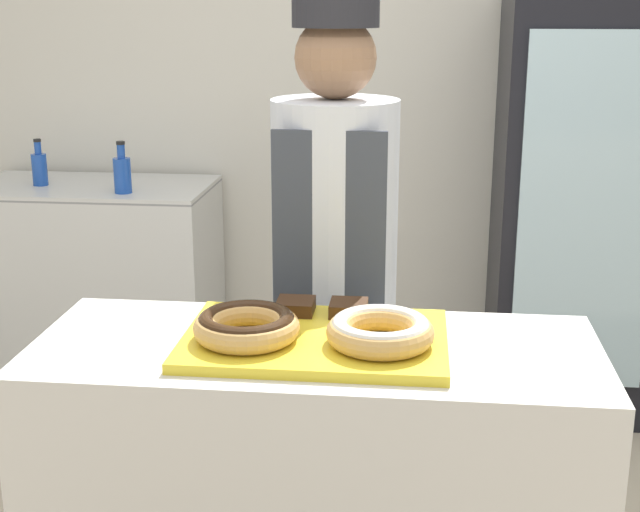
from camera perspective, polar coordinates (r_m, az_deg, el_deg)
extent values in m
cube|color=silver|center=(4.01, 3.23, 11.38)|extent=(8.00, 0.06, 2.70)
cube|color=yellow|center=(2.01, -0.31, -5.40)|extent=(0.59, 0.41, 0.02)
torus|color=tan|center=(1.97, -4.72, -4.57)|extent=(0.24, 0.24, 0.06)
torus|color=#331E0F|center=(1.97, -4.73, -4.14)|extent=(0.21, 0.21, 0.04)
torus|color=tan|center=(1.94, 3.87, -4.90)|extent=(0.24, 0.24, 0.06)
torus|color=white|center=(1.94, 3.88, -4.47)|extent=(0.21, 0.21, 0.04)
cube|color=#382111|center=(2.14, -1.58, -3.23)|extent=(0.09, 0.09, 0.03)
cube|color=#382111|center=(2.13, 1.84, -3.36)|extent=(0.09, 0.09, 0.03)
cylinder|color=#4C4C51|center=(2.72, 0.88, -11.75)|extent=(0.25, 0.25, 0.81)
cylinder|color=silver|center=(2.47, 0.95, 2.97)|extent=(0.35, 0.35, 0.61)
cube|color=#383D47|center=(2.44, 0.55, -6.96)|extent=(0.30, 0.02, 1.28)
sphere|color=#936B4C|center=(2.41, 0.99, 12.59)|extent=(0.22, 0.22, 0.22)
cylinder|color=#232328|center=(2.41, 1.01, 15.26)|extent=(0.23, 0.23, 0.07)
cube|color=black|center=(3.79, 15.91, 2.97)|extent=(0.62, 0.56, 1.71)
cube|color=silver|center=(3.50, 16.71, 2.45)|extent=(0.51, 0.02, 1.37)
cube|color=silver|center=(4.09, -14.05, -1.80)|extent=(1.03, 0.56, 0.91)
cube|color=gray|center=(3.98, -14.47, 4.18)|extent=(1.03, 0.56, 0.01)
cylinder|color=#1E4CB2|center=(3.75, -12.53, 5.05)|extent=(0.07, 0.07, 0.14)
cylinder|color=#1E4CB2|center=(3.74, -12.62, 6.56)|extent=(0.03, 0.03, 0.06)
cylinder|color=black|center=(3.73, -12.65, 7.08)|extent=(0.04, 0.04, 0.01)
cylinder|color=#1E4CB2|center=(4.01, -17.50, 5.29)|extent=(0.06, 0.06, 0.13)
cylinder|color=#1E4CB2|center=(3.99, -17.62, 6.61)|extent=(0.03, 0.03, 0.05)
cylinder|color=black|center=(3.99, -17.66, 7.07)|extent=(0.03, 0.03, 0.01)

